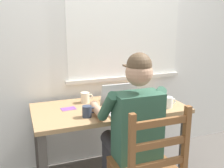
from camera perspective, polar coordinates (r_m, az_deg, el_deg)
name	(u,v)px	position (r m, az deg, el deg)	size (l,w,h in m)	color
back_wall	(95,38)	(2.60, -3.77, 10.27)	(6.00, 0.08, 2.60)	silver
desk	(109,117)	(2.35, -0.64, -7.31)	(1.36, 0.68, 0.71)	#9E7A51
seated_person	(131,124)	(1.98, 4.35, -8.99)	(0.50, 0.60, 1.26)	#2D5642
laptop	(123,104)	(2.21, 2.41, -4.55)	(0.33, 0.32, 0.22)	#ADAFB2
computer_mouse	(151,108)	(2.26, 8.80, -5.29)	(0.06, 0.10, 0.03)	#ADAFB2
coffee_mug_white	(85,97)	(2.43, -5.99, -3.02)	(0.12, 0.08, 0.10)	beige
coffee_mug_dark	(87,111)	(2.07, -5.54, -6.10)	(0.11, 0.08, 0.09)	#2D384C
coffee_mug_spare	(168,102)	(2.33, 12.50, -4.00)	(0.12, 0.08, 0.10)	white
book_stack_main	(146,99)	(2.45, 7.57, -3.32)	(0.18, 0.13, 0.06)	#BC332D
book_stack_side	(116,95)	(2.50, 0.98, -2.47)	(0.21, 0.17, 0.09)	#BC332D
paper_pile_near_laptop	(141,109)	(2.26, 6.54, -5.48)	(0.22, 0.20, 0.01)	white
landscape_photo_print	(68,109)	(2.29, -9.72, -5.46)	(0.13, 0.09, 0.00)	#7A4293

